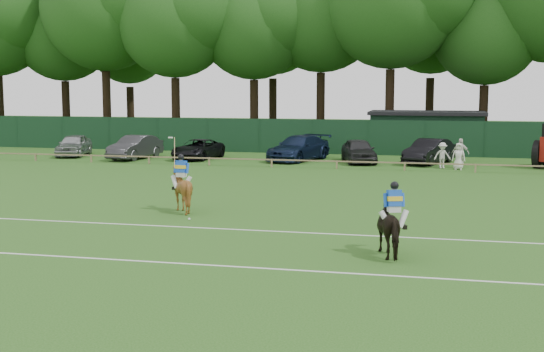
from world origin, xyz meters
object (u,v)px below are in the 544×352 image
(estate_black, at_px, (429,151))
(spectator_right, at_px, (459,156))
(suv_black, at_px, (198,149))
(horse_dark, at_px, (394,228))
(sedan_grey, at_px, (135,147))
(spectator_mid, at_px, (460,153))
(polo_ball, at_px, (189,219))
(horse_chestnut, at_px, (181,190))
(hatch_grey, at_px, (359,151))
(sedan_navy, at_px, (299,148))
(spectator_left, at_px, (442,155))
(sedan_silver, at_px, (74,145))
(utility_shed, at_px, (427,132))

(estate_black, distance_m, spectator_right, 3.39)
(suv_black, xyz_separation_m, estate_black, (15.27, 0.56, 0.12))
(horse_dark, relative_size, spectator_right, 1.24)
(sedan_grey, relative_size, spectator_mid, 2.69)
(estate_black, xyz_separation_m, polo_ball, (-8.37, -21.77, -0.74))
(horse_chestnut, bearing_deg, spectator_right, -117.52)
(hatch_grey, relative_size, spectator_right, 2.88)
(horse_chestnut, distance_m, polo_ball, 2.10)
(sedan_navy, xyz_separation_m, estate_black, (8.46, -0.07, -0.04))
(horse_chestnut, distance_m, estate_black, 22.11)
(sedan_grey, height_order, spectator_left, sedan_grey)
(estate_black, bearing_deg, suv_black, -154.95)
(sedan_silver, xyz_separation_m, suv_black, (9.21, -0.08, -0.11))
(suv_black, xyz_separation_m, spectator_left, (16.08, -1.75, 0.11))
(sedan_grey, bearing_deg, hatch_grey, 12.32)
(hatch_grey, height_order, polo_ball, hatch_grey)
(spectator_right, bearing_deg, suv_black, 169.14)
(spectator_mid, relative_size, spectator_right, 1.13)
(estate_black, height_order, spectator_right, spectator_right)
(horse_chestnut, height_order, sedan_navy, horse_chestnut)
(horse_dark, height_order, sedan_silver, horse_dark)
(hatch_grey, height_order, estate_black, estate_black)
(suv_black, bearing_deg, sedan_silver, -173.26)
(suv_black, height_order, spectator_mid, spectator_mid)
(suv_black, height_order, hatch_grey, hatch_grey)
(spectator_mid, bearing_deg, suv_black, -170.34)
(estate_black, bearing_deg, utility_shed, 115.30)
(sedan_grey, height_order, estate_black, sedan_grey)
(estate_black, distance_m, spectator_left, 2.45)
(estate_black, xyz_separation_m, spectator_right, (1.75, -2.90, 0.00))
(suv_black, bearing_deg, polo_ball, -64.74)
(sedan_navy, xyz_separation_m, spectator_left, (9.27, -2.38, -0.05))
(sedan_silver, relative_size, spectator_left, 2.91)
(horse_chestnut, xyz_separation_m, sedan_silver, (-15.19, 19.59, -0.11))
(hatch_grey, height_order, spectator_mid, spectator_mid)
(suv_black, distance_m, spectator_mid, 17.19)
(suv_black, bearing_deg, spectator_left, 1.03)
(hatch_grey, xyz_separation_m, spectator_left, (5.24, -1.90, -0.00))
(sedan_grey, distance_m, utility_shed, 21.27)
(sedan_navy, bearing_deg, sedan_grey, -153.36)
(suv_black, xyz_separation_m, spectator_mid, (17.13, -1.37, 0.23))
(horse_chestnut, bearing_deg, suv_black, -67.75)
(suv_black, xyz_separation_m, polo_ball, (6.90, -21.21, -0.62))
(horse_dark, distance_m, sedan_silver, 34.77)
(estate_black, bearing_deg, sedan_navy, -157.53)
(sedan_grey, xyz_separation_m, suv_black, (4.18, 0.82, -0.13))
(horse_dark, bearing_deg, sedan_grey, -72.75)
(horse_chestnut, relative_size, polo_ball, 19.44)
(horse_dark, distance_m, polo_ball, 8.77)
(estate_black, bearing_deg, hatch_grey, -151.80)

